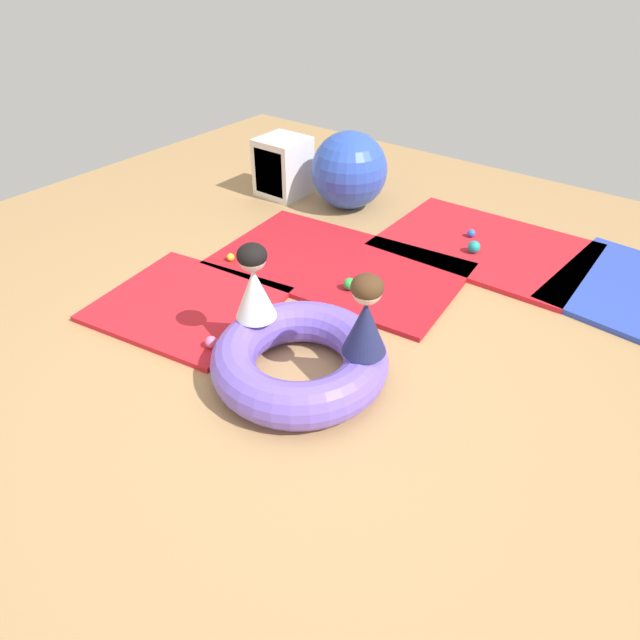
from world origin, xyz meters
TOP-DOWN VIEW (x-y plane):
  - ground_plane at (0.00, 0.00)m, footprint 8.00×8.00m
  - gym_mat_center_rear at (-1.14, 0.04)m, footprint 1.33×1.23m
  - gym_mat_far_right at (-0.60, 1.15)m, footprint 2.00×1.34m
  - gym_mat_far_left at (0.20, 2.16)m, footprint 1.67×1.23m
  - inflatable_cushion at (-0.01, -0.06)m, footprint 1.06×1.06m
  - child_in_navy at (0.34, 0.10)m, footprint 0.34×0.34m
  - child_in_white at (-0.38, -0.02)m, footprint 0.30×0.30m
  - play_ball_teal at (0.18, 1.96)m, footprint 0.10×0.10m
  - play_ball_yellow at (-1.30, 0.66)m, footprint 0.06×0.06m
  - play_ball_green at (-0.31, 0.88)m, footprint 0.09×0.09m
  - play_ball_pink at (-0.61, -0.22)m, footprint 0.08×0.08m
  - play_ball_blue at (0.04, 2.21)m, footprint 0.07×0.07m
  - exercise_ball_large at (-1.22, 2.17)m, footprint 0.71×0.71m
  - storage_cube at (-1.90, 2.00)m, footprint 0.44×0.44m

SIDE VIEW (x-z plane):
  - ground_plane at x=0.00m, z-range 0.00..0.00m
  - gym_mat_center_rear at x=-1.14m, z-range 0.00..0.04m
  - gym_mat_far_right at x=-0.60m, z-range 0.00..0.04m
  - gym_mat_far_left at x=0.20m, z-range 0.00..0.04m
  - play_ball_yellow at x=-1.30m, z-range 0.04..0.10m
  - play_ball_blue at x=0.04m, z-range 0.04..0.11m
  - play_ball_pink at x=-0.61m, z-range 0.04..0.12m
  - play_ball_green at x=-0.31m, z-range 0.04..0.13m
  - play_ball_teal at x=0.18m, z-range 0.04..0.14m
  - inflatable_cushion at x=-0.01m, z-range 0.00..0.27m
  - storage_cube at x=-1.90m, z-range 0.00..0.56m
  - exercise_ball_large at x=-1.22m, z-range 0.00..0.71m
  - child_in_white at x=-0.38m, z-range 0.26..0.76m
  - child_in_navy at x=0.34m, z-range 0.26..0.76m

